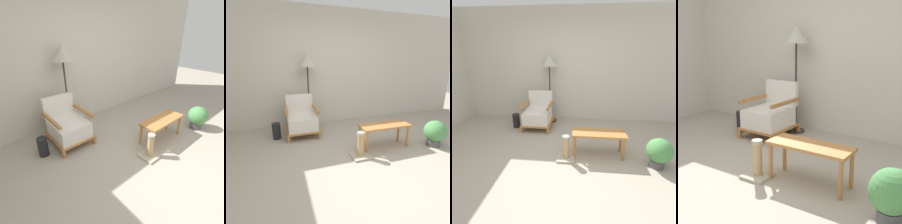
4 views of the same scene
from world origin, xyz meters
The scene contains 8 objects.
ground_plane centered at (0.00, 0.00, 0.00)m, with size 14.00×14.00×0.00m, color #A89E8E.
wall_back centered at (0.00, 2.35, 1.35)m, with size 8.00×0.06×2.70m.
armchair centered at (-0.68, 1.69, 0.32)m, with size 0.65×0.74×0.81m.
floor_lamp centered at (-0.45, 2.06, 1.45)m, with size 0.43×0.43×1.66m.
coffee_table centered at (0.63, 0.62, 0.37)m, with size 0.89×0.34×0.43m.
vase centered at (-1.20, 1.60, 0.16)m, with size 0.16×0.16×0.33m, color black.
potted_plant centered at (1.54, 0.37, 0.26)m, with size 0.38×0.38×0.48m.
scratching_post centered at (0.09, 0.43, 0.15)m, with size 0.29×0.29×0.43m.
Camera 4 is at (2.11, -1.99, 1.52)m, focal length 50.00 mm.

